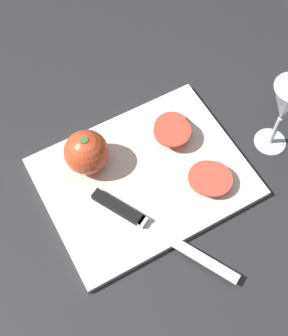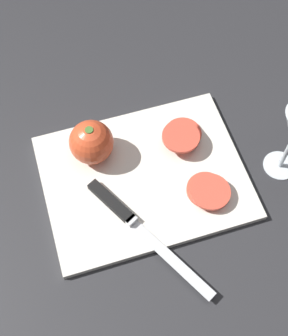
# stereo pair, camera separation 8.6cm
# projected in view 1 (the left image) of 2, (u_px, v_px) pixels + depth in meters

# --- Properties ---
(ground_plane) EXTENTS (3.00, 3.00, 0.00)m
(ground_plane) POSITION_uv_depth(u_px,v_px,m) (175.00, 172.00, 0.91)
(ground_plane) COLOR #28282B
(cutting_board) EXTENTS (0.38, 0.29, 0.01)m
(cutting_board) POSITION_uv_depth(u_px,v_px,m) (144.00, 177.00, 0.90)
(cutting_board) COLOR silver
(cutting_board) RESTS_ON ground_plane
(wine_glass) EXTENTS (0.07, 0.07, 0.18)m
(wine_glass) POSITION_uv_depth(u_px,v_px,m) (286.00, 106.00, 0.83)
(wine_glass) COLOR silver
(wine_glass) RESTS_ON ground_plane
(whole_tomato) EXTENTS (0.08, 0.08, 0.09)m
(whole_tomato) POSITION_uv_depth(u_px,v_px,m) (86.00, 152.00, 0.87)
(whole_tomato) COLOR #DB4C28
(whole_tomato) RESTS_ON cutting_board
(knife) EXTENTS (0.16, 0.27, 0.01)m
(knife) POSITION_uv_depth(u_px,v_px,m) (133.00, 216.00, 0.84)
(knife) COLOR silver
(knife) RESTS_ON cutting_board
(tomato_slice_stack_near) EXTENTS (0.09, 0.09, 0.03)m
(tomato_slice_stack_near) POSITION_uv_depth(u_px,v_px,m) (172.00, 129.00, 0.92)
(tomato_slice_stack_near) COLOR #DB4C38
(tomato_slice_stack_near) RESTS_ON cutting_board
(tomato_slice_stack_far) EXTENTS (0.08, 0.09, 0.02)m
(tomato_slice_stack_far) POSITION_uv_depth(u_px,v_px,m) (210.00, 178.00, 0.88)
(tomato_slice_stack_far) COLOR #DB4C38
(tomato_slice_stack_far) RESTS_ON cutting_board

